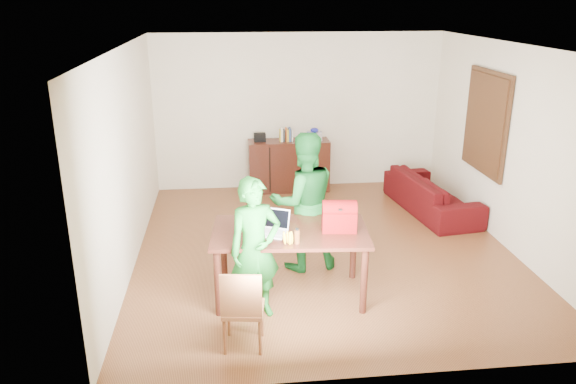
{
  "coord_description": "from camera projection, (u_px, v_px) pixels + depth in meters",
  "views": [
    {
      "loc": [
        -1.26,
        -6.89,
        3.27
      ],
      "look_at": [
        -0.6,
        -1.0,
        1.19
      ],
      "focal_mm": 35.0,
      "sensor_mm": 36.0,
      "label": 1
    }
  ],
  "objects": [
    {
      "name": "sofa",
      "position": [
        432.0,
        194.0,
        8.94
      ],
      "size": [
        1.04,
        2.08,
        0.58
      ],
      "primitive_type": "imported",
      "rotation": [
        0.0,
        0.0,
        1.71
      ],
      "color": "#3B070C",
      "rests_on": "ground"
    },
    {
      "name": "person_far",
      "position": [
        304.0,
        202.0,
        6.9
      ],
      "size": [
        0.94,
        0.78,
        1.75
      ],
      "primitive_type": "imported",
      "rotation": [
        0.0,
        0.0,
        3.29
      ],
      "color": "#13591E",
      "rests_on": "ground"
    },
    {
      "name": "table",
      "position": [
        290.0,
        239.0,
        6.26
      ],
      "size": [
        1.8,
        1.1,
        0.81
      ],
      "rotation": [
        0.0,
        0.0,
        -0.08
      ],
      "color": "black",
      "rests_on": "ground"
    },
    {
      "name": "chair",
      "position": [
        244.0,
        323.0,
        5.47
      ],
      "size": [
        0.44,
        0.42,
        0.86
      ],
      "rotation": [
        0.0,
        0.0,
        -0.13
      ],
      "color": "brown",
      "rests_on": "ground"
    },
    {
      "name": "bananas",
      "position": [
        288.0,
        242.0,
        5.88
      ],
      "size": [
        0.17,
        0.14,
        0.06
      ],
      "primitive_type": null,
      "rotation": [
        0.0,
        0.0,
        0.4
      ],
      "color": "gold",
      "rests_on": "table"
    },
    {
      "name": "red_bag",
      "position": [
        339.0,
        219.0,
        6.19
      ],
      "size": [
        0.4,
        0.26,
        0.28
      ],
      "primitive_type": "cube",
      "rotation": [
        0.0,
        0.0,
        -0.12
      ],
      "color": "#6A070B",
      "rests_on": "table"
    },
    {
      "name": "bottle",
      "position": [
        297.0,
        236.0,
        5.87
      ],
      "size": [
        0.06,
        0.06,
        0.17
      ],
      "primitive_type": "cylinder",
      "rotation": [
        0.0,
        0.0,
        -0.1
      ],
      "color": "#613116",
      "rests_on": "table"
    },
    {
      "name": "laptop",
      "position": [
        270.0,
        230.0,
        6.12
      ],
      "size": [
        0.41,
        0.35,
        0.24
      ],
      "rotation": [
        0.0,
        0.0,
        -0.42
      ],
      "color": "white",
      "rests_on": "table"
    },
    {
      "name": "person_near",
      "position": [
        255.0,
        249.0,
        5.85
      ],
      "size": [
        0.65,
        0.52,
        1.55
      ],
      "primitive_type": "imported",
      "rotation": [
        0.0,
        0.0,
        0.29
      ],
      "color": "#16631C",
      "rests_on": "ground"
    },
    {
      "name": "room",
      "position": [
        325.0,
        154.0,
        7.37
      ],
      "size": [
        5.2,
        5.7,
        2.9
      ],
      "color": "#4C2613",
      "rests_on": "ground"
    }
  ]
}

